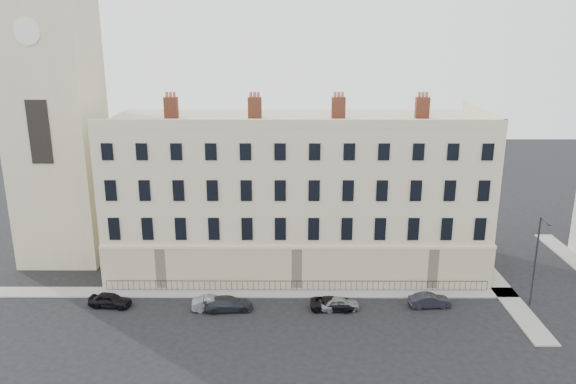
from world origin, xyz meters
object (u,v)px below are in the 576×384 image
car_c (228,304)px  car_f (430,300)px  car_a (110,300)px  streetlamp (536,257)px  car_d (333,303)px  car_e (339,303)px  car_b (213,303)px

car_c → car_f: 17.43m
car_c → car_f: bearing=-93.5°
car_a → car_f: size_ratio=1.03×
streetlamp → car_d: bearing=-175.0°
car_f → car_e: bearing=88.6°
car_e → car_a: bearing=81.4°
car_a → car_d: bearing=-83.6°
car_c → streetlamp: bearing=-93.5°
streetlamp → car_f: bearing=-175.6°
car_a → car_c: car_a is taller
car_a → streetlamp: 36.86m
car_c → car_e: 9.51m
car_a → car_f: (27.75, 0.05, -0.04)m
car_c → car_e: car_c is taller
car_a → streetlamp: streetlamp is taller
car_b → car_f: size_ratio=1.00×
car_a → car_b: bearing=-85.6°
car_b → car_e: bearing=-97.3°
car_b → car_f: car_f is taller
car_b → car_e: 10.85m
car_e → car_c: bearing=83.5°
car_d → car_f: 8.46m
car_b → car_d: bearing=-96.8°
car_b → car_d: 10.31m
car_a → car_b: (9.00, -0.51, -0.04)m
car_e → streetlamp: bearing=-94.1°
car_b → car_d: car_b is taller
car_c → car_f: (17.41, 0.66, -0.02)m
car_f → car_a: bearing=84.6°
car_d → car_f: bearing=-85.7°
car_e → streetlamp: streetlamp is taller
car_e → streetlamp: size_ratio=0.42×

